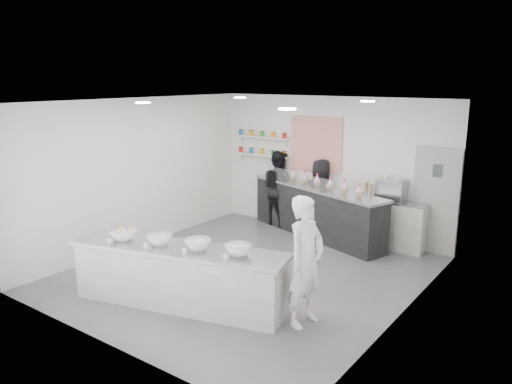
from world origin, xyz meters
TOP-DOWN VIEW (x-y plane):
  - floor at (0.00, 0.00)m, footprint 6.00×6.00m
  - ceiling at (0.00, 0.00)m, footprint 6.00×6.00m
  - back_wall at (0.00, 3.00)m, footprint 5.50×0.00m
  - left_wall at (-2.75, 0.00)m, footprint 0.00×6.00m
  - right_wall at (2.75, 0.00)m, footprint 0.00×6.00m
  - back_door at (2.30, 2.97)m, footprint 0.88×0.04m
  - pattern_panel at (-0.35, 2.98)m, footprint 1.25×0.03m
  - jar_shelf_lower at (-1.75, 2.90)m, footprint 1.45×0.22m
  - jar_shelf_upper at (-1.75, 2.90)m, footprint 1.45×0.22m
  - preserve_jars at (-1.75, 2.88)m, footprint 1.45×0.10m
  - downlight_0 at (-1.40, -1.00)m, footprint 0.24×0.24m
  - downlight_1 at (1.40, -1.00)m, footprint 0.24×0.24m
  - downlight_2 at (-1.40, 1.60)m, footprint 0.24×0.24m
  - downlight_3 at (1.40, 1.60)m, footprint 0.24×0.24m
  - prep_counter at (-0.10, -1.61)m, footprint 3.46×1.60m
  - back_bar at (-0.09, 2.58)m, footprint 3.59×1.73m
  - sneeze_guard at (-0.18, 2.28)m, footprint 3.34×1.11m
  - espresso_ledge at (1.55, 2.78)m, footprint 1.33×0.42m
  - espresso_machine at (1.48, 2.78)m, footprint 0.55×0.38m
  - cup_stacks at (1.00, 2.78)m, footprint 0.24×0.24m
  - prep_bowls at (-0.10, -1.61)m, footprint 2.40×1.08m
  - label_cards at (-0.23, -2.11)m, footprint 2.01×0.04m
  - cookie_bags at (-0.09, 2.58)m, footprint 2.49×0.95m
  - woman_prep at (1.74, -1.01)m, footprint 0.51×0.72m
  - staff_left at (-1.24, 2.83)m, footprint 0.98×0.84m
  - staff_right at (-0.13, 2.83)m, footprint 0.90×0.67m

SIDE VIEW (x-z plane):
  - floor at x=0.00m, z-range 0.00..0.00m
  - prep_counter at x=-0.10m, z-range 0.00..0.92m
  - espresso_ledge at x=1.55m, z-range 0.00..0.98m
  - back_bar at x=-0.09m, z-range 0.00..1.10m
  - staff_right at x=-0.13m, z-range 0.00..1.66m
  - staff_left at x=-1.24m, z-range 0.00..1.75m
  - woman_prep at x=1.74m, z-range 0.00..1.84m
  - label_cards at x=-0.23m, z-range 0.92..0.99m
  - prep_bowls at x=-0.10m, z-range 0.92..1.08m
  - back_door at x=2.30m, z-range 0.00..2.10m
  - cup_stacks at x=1.00m, z-range 0.98..1.29m
  - espresso_machine at x=1.48m, z-range 0.98..1.40m
  - cookie_bags at x=-0.09m, z-range 1.10..1.39m
  - sneeze_guard at x=-0.18m, z-range 1.10..1.40m
  - back_wall at x=0.00m, z-range -1.25..4.25m
  - left_wall at x=-2.75m, z-range -1.50..4.50m
  - right_wall at x=2.75m, z-range -1.50..4.50m
  - jar_shelf_lower at x=-1.75m, z-range 1.58..1.62m
  - preserve_jars at x=-1.75m, z-range 1.60..2.16m
  - pattern_panel at x=-0.35m, z-range 1.35..2.55m
  - jar_shelf_upper at x=-1.75m, z-range 2.00..2.04m
  - downlight_0 at x=-1.40m, z-range 2.97..2.99m
  - downlight_1 at x=1.40m, z-range 2.97..2.99m
  - downlight_2 at x=-1.40m, z-range 2.97..2.99m
  - downlight_3 at x=1.40m, z-range 2.97..2.99m
  - ceiling at x=0.00m, z-range 3.00..3.00m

